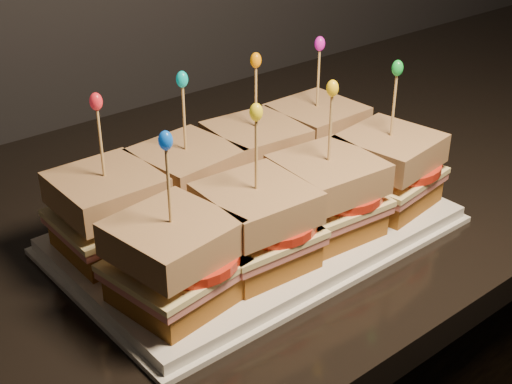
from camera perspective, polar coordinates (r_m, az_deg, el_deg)
granite_slab at (r=0.91m, az=1.94°, el=0.63°), size 2.34×0.64×0.03m
platter at (r=0.76m, az=0.00°, el=-3.05°), size 0.40×0.25×0.02m
platter_rim at (r=0.76m, az=0.00°, el=-3.44°), size 0.41×0.26×0.01m
sandwich_0_bread_bot at (r=0.72m, az=-11.51°, el=-3.47°), size 0.09×0.09×0.03m
sandwich_0_ham at (r=0.72m, az=-11.64°, el=-2.34°), size 0.10×0.10×0.01m
sandwich_0_cheese at (r=0.71m, az=-11.69°, el=-1.85°), size 0.10×0.10×0.01m
sandwich_0_tomato at (r=0.71m, az=-10.67°, el=-1.21°), size 0.09×0.09×0.01m
sandwich_0_bread_top at (r=0.70m, az=-11.91°, el=0.12°), size 0.09×0.09×0.03m
sandwich_0_pick at (r=0.68m, az=-12.28°, el=3.54°), size 0.00×0.00×0.09m
sandwich_0_frill at (r=0.66m, az=-12.68°, el=7.08°), size 0.01×0.01×0.02m
sandwich_1_bread_bot at (r=0.77m, az=-5.42°, el=-1.15°), size 0.10×0.10×0.03m
sandwich_1_ham at (r=0.76m, az=-5.47°, el=-0.05°), size 0.11×0.11×0.01m
sandwich_1_cheese at (r=0.75m, az=-5.50°, el=0.42°), size 0.11×0.11×0.01m
sandwich_1_tomato at (r=0.75m, az=-4.51°, el=1.03°), size 0.09×0.09×0.01m
sandwich_1_bread_top at (r=0.74m, az=-5.59°, el=2.32°), size 0.10×0.10×0.03m
sandwich_1_pick at (r=0.72m, az=-5.76°, el=5.59°), size 0.00×0.00×0.09m
sandwich_1_frill at (r=0.71m, az=-5.94°, el=8.96°), size 0.01×0.01×0.02m
sandwich_2_bread_bot at (r=0.81m, az=-0.01°, el=0.92°), size 0.10×0.10×0.03m
sandwich_2_ham at (r=0.81m, az=-0.01°, el=1.98°), size 0.11×0.11×0.01m
sandwich_2_cheese at (r=0.80m, az=-0.01°, el=2.42°), size 0.11×0.11×0.01m
sandwich_2_tomato at (r=0.80m, az=0.92°, el=3.00°), size 0.09×0.09×0.01m
sandwich_2_bread_top at (r=0.79m, az=-0.01°, el=4.23°), size 0.10×0.10×0.03m
sandwich_2_pick at (r=0.78m, az=-0.01°, el=7.33°), size 0.00×0.00×0.09m
sandwich_2_frill at (r=0.76m, az=-0.01°, el=10.50°), size 0.01×0.01×0.02m
sandwich_3_bread_bot at (r=0.87m, az=4.73°, el=2.74°), size 0.09×0.09×0.03m
sandwich_3_ham at (r=0.87m, az=4.78°, el=3.73°), size 0.10×0.10×0.01m
sandwich_3_cheese at (r=0.86m, az=4.79°, el=4.16°), size 0.10×0.10×0.01m
sandwich_3_tomato at (r=0.86m, az=5.67°, el=4.69°), size 0.09×0.09×0.01m
sandwich_3_bread_top at (r=0.85m, az=4.87°, el=5.87°), size 0.09×0.09×0.03m
sandwich_3_pick at (r=0.84m, az=5.00°, el=8.78°), size 0.00×0.00×0.09m
sandwich_3_frill at (r=0.82m, az=5.13°, el=11.74°), size 0.01×0.01×0.02m
sandwich_4_bread_bot at (r=0.64m, az=-6.49°, el=-7.57°), size 0.10×0.10×0.03m
sandwich_4_ham at (r=0.63m, az=-6.57°, el=-6.34°), size 0.11×0.11×0.01m
sandwich_4_cheese at (r=0.63m, az=-6.60°, el=-5.82°), size 0.11×0.11×0.01m
sandwich_4_tomato at (r=0.63m, az=-5.42°, el=-5.10°), size 0.09×0.09×0.01m
sandwich_4_bread_top at (r=0.61m, az=-6.74°, el=-3.66°), size 0.10×0.10×0.03m
sandwich_4_pick at (r=0.59m, az=-6.99°, el=0.12°), size 0.00×0.00×0.09m
sandwich_4_frill at (r=0.57m, az=-7.25°, el=4.11°), size 0.01×0.01×0.02m
sandwich_5_bread_bot at (r=0.69m, az=0.01°, el=-4.68°), size 0.10×0.10×0.03m
sandwich_5_ham at (r=0.68m, az=0.01°, el=-3.49°), size 0.11×0.10×0.01m
sandwich_5_cheese at (r=0.68m, az=0.01°, el=-2.99°), size 0.11×0.10×0.01m
sandwich_5_tomato at (r=0.67m, az=1.12°, el=-2.31°), size 0.09×0.09×0.01m
sandwich_5_bread_top at (r=0.66m, az=0.01°, el=-0.92°), size 0.10×0.10×0.03m
sandwich_5_pick at (r=0.64m, az=0.01°, el=2.66°), size 0.00×0.00×0.09m
sandwich_5_frill at (r=0.62m, az=0.01°, el=6.40°), size 0.01×0.01×0.02m
sandwich_6_bread_bot at (r=0.74m, az=5.58°, el=-2.13°), size 0.10×0.10×0.03m
sandwich_6_ham at (r=0.73m, az=5.64°, el=-1.00°), size 0.11×0.10×0.01m
sandwich_6_cheese at (r=0.73m, az=5.67°, el=-0.53°), size 0.11×0.11×0.01m
sandwich_6_tomato at (r=0.73m, az=6.69°, el=0.11°), size 0.09×0.09×0.01m
sandwich_6_bread_top at (r=0.72m, az=5.77°, el=1.42°), size 0.10×0.10×0.03m
sandwich_6_pick at (r=0.70m, az=5.95°, el=4.78°), size 0.00×0.00×0.09m
sandwich_6_frill at (r=0.68m, az=6.14°, el=8.25°), size 0.01×0.01×0.02m
sandwich_7_bread_bot at (r=0.81m, az=10.32°, el=0.07°), size 0.10×0.10×0.03m
sandwich_7_ham at (r=0.80m, az=10.42°, el=1.12°), size 0.11×0.11×0.01m
sandwich_7_cheese at (r=0.79m, az=10.47°, el=1.57°), size 0.11×0.11×0.01m
sandwich_7_tomato at (r=0.80m, az=11.40°, el=2.15°), size 0.09×0.09×0.01m
sandwich_7_bread_top at (r=0.78m, az=10.64°, el=3.39°), size 0.10×0.10×0.03m
sandwich_7_pick at (r=0.76m, az=10.94°, el=6.51°), size 0.00×0.00×0.09m
sandwich_7_frill at (r=0.75m, az=11.25°, el=9.71°), size 0.01×0.01×0.02m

